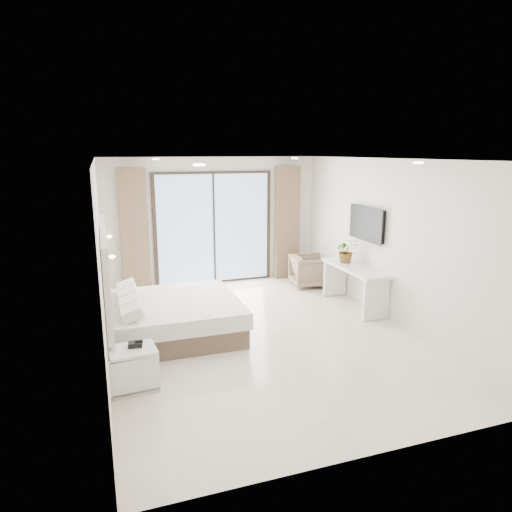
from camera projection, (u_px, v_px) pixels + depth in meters
The scene contains 8 objects.
ground at pixel (261, 334), 7.17m from camera, with size 6.20×6.20×0.00m, color beige.
room_shell at pixel (234, 228), 7.50m from camera, with size 4.62×6.22×2.72m.
bed at pixel (173, 317), 7.10m from camera, with size 1.98×1.89×0.69m.
nightstand at pixel (133, 368), 5.51m from camera, with size 0.59×0.49×0.50m.
phone at pixel (135, 344), 5.51m from camera, with size 0.17×0.13×0.06m, color black.
console_desk at pixel (354, 277), 8.32m from camera, with size 0.50×1.60×0.77m.
plant at pixel (346, 253), 8.53m from camera, with size 0.41×0.46×0.36m, color #33662D.
armchair at pixel (309, 269), 9.68m from camera, with size 0.71×0.67×0.73m, color #906F5E.
Camera 1 is at (-2.25, -6.33, 2.81)m, focal length 32.00 mm.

